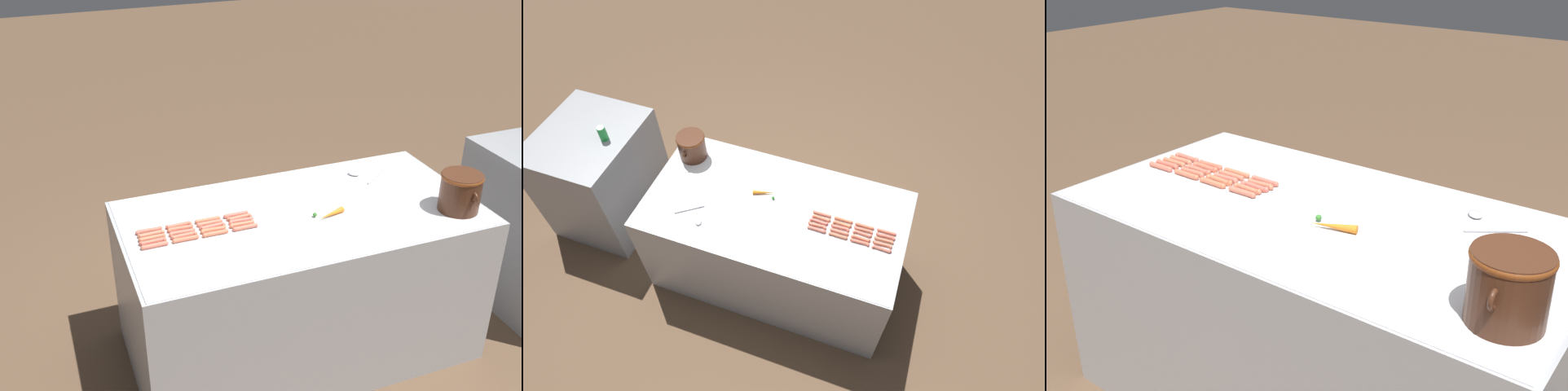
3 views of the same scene
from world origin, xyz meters
The scene contains 25 objects.
ground_plane centered at (0.00, 0.00, 0.00)m, with size 20.00×20.00×0.00m, color brown.
griddle_counter centered at (0.00, 0.00, 0.46)m, with size 0.99×1.93×0.91m.
hot_dog_0 centered at (-0.09, -0.81, 0.93)m, with size 0.03×0.14×0.02m.
hot_dog_1 centered at (-0.08, -0.65, 0.93)m, with size 0.03×0.14×0.02m.
hot_dog_2 centered at (-0.08, -0.50, 0.93)m, with size 0.02×0.14×0.02m.
hot_dog_3 centered at (-0.08, -0.34, 0.93)m, with size 0.02×0.14×0.02m.
hot_dog_4 centered at (-0.05, -0.80, 0.93)m, with size 0.03×0.14×0.02m.
hot_dog_5 centered at (-0.05, -0.65, 0.93)m, with size 0.03×0.14×0.02m.
hot_dog_6 centered at (-0.05, -0.50, 0.93)m, with size 0.02×0.14×0.02m.
hot_dog_7 centered at (-0.05, -0.34, 0.93)m, with size 0.03×0.14×0.02m.
hot_dog_8 centered at (-0.01, -0.81, 0.93)m, with size 0.03×0.14×0.02m.
hot_dog_9 centered at (-0.01, -0.65, 0.93)m, with size 0.03×0.14×0.02m.
hot_dog_10 centered at (-0.01, -0.49, 0.93)m, with size 0.03×0.14×0.02m.
hot_dog_11 centered at (-0.01, -0.34, 0.93)m, with size 0.03×0.14×0.02m.
hot_dog_12 centered at (0.02, -0.81, 0.93)m, with size 0.03×0.14×0.02m.
hot_dog_13 centered at (0.02, -0.65, 0.93)m, with size 0.03×0.14×0.02m.
hot_dog_14 centered at (0.02, -0.50, 0.93)m, with size 0.03×0.14×0.02m.
hot_dog_15 centered at (0.02, -0.35, 0.93)m, with size 0.03×0.14×0.02m.
hot_dog_16 centered at (0.06, -0.81, 0.93)m, with size 0.02×0.14×0.02m.
hot_dog_17 centered at (0.06, -0.65, 0.93)m, with size 0.02×0.14×0.02m.
hot_dog_18 centered at (0.06, -0.50, 0.93)m, with size 0.02×0.14×0.02m.
hot_dog_19 centered at (0.06, -0.34, 0.93)m, with size 0.02×0.14×0.02m.
bean_pot centered at (0.28, 0.80, 1.03)m, with size 0.28×0.22×0.21m.
serving_spoon centered at (-0.27, 0.51, 0.92)m, with size 0.19×0.24×0.02m.
carrot centered at (0.10, 0.12, 0.93)m, with size 0.08×0.18×0.03m.
Camera 1 is at (2.69, -1.27, 2.59)m, focal length 43.94 mm.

